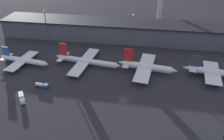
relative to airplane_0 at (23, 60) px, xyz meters
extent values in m
plane|color=#26262B|center=(67.46, -25.98, -2.96)|extent=(600.00, 600.00, 0.00)
cube|color=#4C515B|center=(67.46, 49.26, 3.71)|extent=(210.62, 21.28, 13.35)
cube|color=black|center=(67.46, 49.26, 10.98)|extent=(210.62, 23.28, 1.20)
cylinder|color=white|center=(0.49, -0.07, 0.18)|extent=(30.13, 7.32, 3.31)
cylinder|color=#2D519E|center=(0.49, -0.07, -0.40)|extent=(28.58, 6.62, 2.81)
cone|color=white|center=(16.31, -2.22, 0.18)|extent=(4.36, 3.65, 3.14)
cone|color=white|center=(-15.50, 2.11, 0.43)|extent=(5.30, 3.46, 2.81)
cube|color=#2D519E|center=(-11.98, 1.63, 4.88)|extent=(4.64, 1.02, 6.09)
cube|color=white|center=(-12.57, 1.71, 0.68)|extent=(4.58, 10.00, 0.24)
cube|color=white|center=(-1.00, 0.14, -0.23)|extent=(10.82, 27.53, 0.36)
cylinder|color=gray|center=(0.91, 7.45, -1.39)|extent=(3.85, 2.29, 1.82)
cylinder|color=gray|center=(-1.12, -7.42, -1.39)|extent=(3.85, 2.29, 1.82)
cylinder|color=black|center=(10.88, -1.48, -2.22)|extent=(0.50, 0.50, 1.49)
cylinder|color=black|center=(-0.82, 1.45, -2.22)|extent=(0.50, 0.50, 1.49)
cylinder|color=black|center=(-1.18, -1.18, -2.22)|extent=(0.50, 0.50, 1.49)
cylinder|color=silver|center=(40.83, 5.14, 0.26)|extent=(38.51, 8.55, 3.40)
cylinder|color=silver|center=(40.83, 5.14, -0.33)|extent=(36.54, 7.78, 2.89)
cone|color=silver|center=(60.87, 2.41, 0.26)|extent=(4.48, 3.75, 3.23)
cone|color=silver|center=(20.63, 7.89, 0.52)|extent=(5.44, 3.55, 2.89)
cube|color=red|center=(24.85, 7.31, 6.25)|extent=(4.77, 1.04, 8.58)
cube|color=silver|center=(24.09, 7.42, 0.77)|extent=(5.13, 13.37, 0.24)
cube|color=silver|center=(38.93, 5.40, -0.16)|extent=(12.29, 36.89, 0.36)
cylinder|color=gray|center=(41.44, 15.29, -1.34)|extent=(3.96, 2.36, 1.87)
cylinder|color=gray|center=(38.71, -4.80, -1.34)|extent=(3.96, 2.36, 1.87)
cylinder|color=black|center=(54.15, 3.33, -2.20)|extent=(0.50, 0.50, 1.53)
cylinder|color=black|center=(39.11, 6.74, -2.20)|extent=(0.50, 0.50, 1.53)
cylinder|color=black|center=(38.75, 4.05, -2.20)|extent=(0.50, 0.50, 1.53)
cylinder|color=silver|center=(78.90, 3.20, 0.74)|extent=(28.98, 7.74, 3.90)
cylinder|color=silver|center=(78.90, 3.20, 0.06)|extent=(27.48, 6.97, 3.32)
cone|color=silver|center=(94.28, 1.11, 0.74)|extent=(5.14, 4.31, 3.71)
cone|color=silver|center=(63.32, 5.32, 1.04)|extent=(6.25, 4.08, 3.32)
cube|color=red|center=(66.95, 4.83, 6.94)|extent=(5.47, 1.13, 8.48)
cube|color=silver|center=(66.38, 4.91, 1.33)|extent=(5.54, 12.84, 0.24)
cube|color=silver|center=(77.47, 3.40, 0.26)|extent=(13.16, 35.36, 0.36)
cylinder|color=gray|center=(79.63, 12.86, -1.07)|extent=(4.54, 2.71, 2.15)
cylinder|color=gray|center=(77.02, -6.30, -1.07)|extent=(4.54, 2.71, 2.15)
cylinder|color=black|center=(88.85, 1.85, -2.09)|extent=(0.50, 0.50, 1.76)
cylinder|color=black|center=(77.68, 4.94, -2.09)|extent=(0.50, 0.50, 1.76)
cylinder|color=black|center=(77.26, 1.85, -2.09)|extent=(0.50, 0.50, 1.76)
cylinder|color=silver|center=(117.67, 2.98, 0.82)|extent=(28.37, 7.74, 3.98)
cylinder|color=#333842|center=(117.67, 2.98, 0.12)|extent=(26.90, 6.95, 3.39)
cone|color=silver|center=(102.38, 5.07, 1.12)|extent=(6.38, 4.16, 3.39)
cube|color=#333842|center=(105.98, 4.57, 6.40)|extent=(5.58, 1.15, 7.17)
cube|color=silver|center=(105.43, 4.65, 1.42)|extent=(5.23, 9.96, 0.24)
cube|color=silver|center=(116.28, 3.17, 0.32)|extent=(12.25, 27.34, 0.36)
cylinder|color=gray|center=(118.11, 10.38, -1.02)|extent=(4.64, 2.76, 2.19)
cylinder|color=gray|center=(116.12, -4.27, -1.02)|extent=(4.64, 2.76, 2.19)
cylinder|color=black|center=(116.50, 4.75, -2.07)|extent=(0.50, 0.50, 1.79)
cylinder|color=black|center=(116.07, 1.59, -2.07)|extent=(0.50, 0.50, 1.79)
cube|color=#195199|center=(24.66, -22.09, -1.40)|extent=(2.29, 2.46, 1.71)
cylinder|color=#B7B7BC|center=(20.82, -21.69, -1.35)|extent=(4.75, 2.27, 1.81)
cylinder|color=black|center=(24.45, -21.22, -2.52)|extent=(0.94, 0.65, 0.88)
cylinder|color=black|center=(24.27, -22.90, -2.52)|extent=(0.94, 0.65, 0.88)
cylinder|color=black|center=(19.74, -20.72, -2.52)|extent=(0.94, 0.65, 0.88)
cylinder|color=black|center=(19.57, -22.41, -2.52)|extent=(0.94, 0.65, 0.88)
cube|color=white|center=(18.63, -36.49, -1.17)|extent=(3.16, 3.15, 2.15)
cube|color=silver|center=(16.29, -33.17, -0.81)|extent=(4.55, 5.12, 2.86)
cylinder|color=black|center=(19.19, -35.81, -2.51)|extent=(0.98, 1.06, 0.90)
cylinder|color=black|center=(17.80, -36.79, -2.51)|extent=(0.98, 1.06, 0.90)
cylinder|color=black|center=(16.42, -31.88, -2.51)|extent=(0.98, 1.06, 0.90)
cylinder|color=black|center=(15.03, -32.86, -2.51)|extent=(0.98, 1.06, 0.90)
cylinder|color=black|center=(111.47, -43.40, -2.51)|extent=(0.95, 1.07, 0.90)
cylinder|color=slate|center=(0.85, 38.15, 8.41)|extent=(0.70, 0.70, 22.76)
sphere|color=beige|center=(0.85, 38.15, 20.39)|extent=(1.80, 1.80, 1.80)
cylinder|color=slate|center=(66.79, 38.15, 8.69)|extent=(0.70, 0.70, 23.30)
sphere|color=beige|center=(66.79, 38.15, 20.94)|extent=(1.80, 1.80, 1.80)
cylinder|color=#99999E|center=(87.53, 87.79, 14.81)|extent=(4.40, 4.40, 35.55)
camera|label=1|loc=(75.09, -111.83, 68.76)|focal=35.00mm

